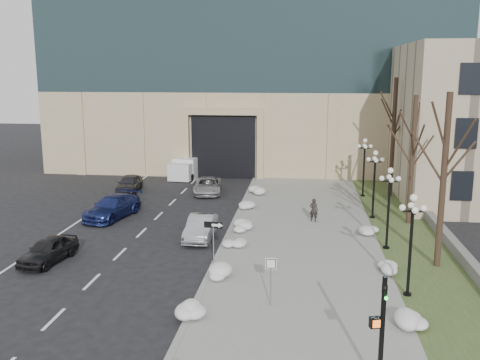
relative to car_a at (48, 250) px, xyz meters
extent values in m
plane|color=black|center=(9.82, -8.34, -0.67)|extent=(160.00, 160.00, 0.00)
cube|color=gray|center=(13.32, 5.66, -0.61)|extent=(9.00, 40.00, 0.12)
cube|color=gray|center=(8.82, 5.66, -0.60)|extent=(0.30, 40.00, 0.14)
cube|color=#384B25|center=(19.82, 5.66, -0.62)|extent=(4.00, 40.00, 0.10)
cube|color=slate|center=(21.82, 7.66, -0.32)|extent=(0.50, 30.00, 0.70)
cube|color=tan|center=(7.82, 33.66, 3.33)|extent=(40.00, 20.00, 8.00)
cube|color=black|center=(5.82, 24.66, 2.33)|extent=(6.00, 2.50, 6.00)
cube|color=tan|center=(5.82, 23.26, 5.63)|extent=(7.50, 0.60, 0.60)
cube|color=tan|center=(2.32, 23.26, 2.33)|extent=(0.60, 0.60, 6.00)
cube|color=tan|center=(9.32, 23.26, 2.33)|extent=(0.60, 0.60, 6.00)
cube|color=black|center=(23.82, 10.66, 1.83)|extent=(1.40, 0.25, 2.00)
cube|color=black|center=(23.82, 10.66, 5.33)|extent=(1.40, 0.25, 2.00)
cube|color=black|center=(23.82, 10.66, 8.83)|extent=(1.40, 0.25, 2.00)
imported|color=black|center=(0.00, 0.00, 0.00)|extent=(2.16, 4.14, 1.34)
imported|color=#9EA2A5|center=(7.27, 4.96, 0.04)|extent=(1.55, 4.33, 1.42)
imported|color=navy|center=(0.29, 8.85, 0.09)|extent=(3.21, 5.57, 1.52)
imported|color=#B6B6B6|center=(5.50, 17.03, -0.02)|extent=(2.69, 4.92, 1.31)
imported|color=#2F2E34|center=(-1.18, 16.87, 0.04)|extent=(2.05, 4.30, 1.42)
imported|color=black|center=(14.09, 9.17, 0.23)|extent=(0.64, 0.49, 1.57)
cube|color=silver|center=(2.42, 24.60, 0.30)|extent=(2.63, 5.05, 1.94)
cube|color=silver|center=(2.12, 21.70, 0.20)|extent=(2.19, 1.76, 1.55)
cylinder|color=black|center=(1.17, 21.99, -0.33)|extent=(0.31, 0.70, 0.68)
cylinder|color=black|center=(3.10, 21.79, -0.33)|extent=(0.31, 0.70, 0.68)
cylinder|color=black|center=(1.61, 26.15, -0.33)|extent=(0.31, 0.70, 0.68)
cylinder|color=black|center=(3.54, 25.94, -0.33)|extent=(0.31, 0.70, 0.68)
cylinder|color=slate|center=(8.96, -0.39, 0.62)|extent=(0.06, 0.06, 2.58)
cube|color=black|center=(8.96, -0.39, 1.81)|extent=(0.94, 0.12, 0.32)
cube|color=white|center=(9.11, -0.42, 1.81)|extent=(0.45, 0.05, 0.12)
cone|color=white|center=(9.35, -0.45, 1.81)|extent=(0.24, 0.28, 0.26)
cylinder|color=slate|center=(12.08, -4.20, 0.43)|extent=(0.06, 0.06, 2.21)
cube|color=white|center=(12.08, -4.20, 1.34)|extent=(0.48, 0.09, 0.48)
cube|color=black|center=(12.08, -4.23, 1.34)|extent=(0.42, 0.05, 0.42)
cube|color=white|center=(12.08, -4.23, 1.34)|extent=(0.36, 0.05, 0.36)
cylinder|color=black|center=(15.87, -9.98, 1.28)|extent=(0.16, 0.16, 3.91)
imported|color=black|center=(15.87, -9.98, 2.56)|extent=(0.40, 0.88, 0.18)
sphere|color=#19E533|center=(15.92, -10.12, 2.60)|extent=(0.12, 0.12, 0.12)
cube|color=black|center=(15.64, -10.05, 1.77)|extent=(0.39, 0.29, 0.34)
cube|color=orange|center=(15.67, -10.16, 1.77)|extent=(0.24, 0.09, 0.24)
ellipsoid|color=silver|center=(8.94, -5.32, -0.37)|extent=(1.10, 1.60, 0.36)
ellipsoid|color=silver|center=(9.30, -1.35, -0.37)|extent=(1.10, 1.60, 0.36)
ellipsoid|color=silver|center=(9.46, 3.56, -0.37)|extent=(1.10, 1.60, 0.36)
ellipsoid|color=silver|center=(9.24, 7.43, -0.37)|extent=(1.10, 1.60, 0.36)
ellipsoid|color=silver|center=(9.35, 12.03, -0.37)|extent=(1.10, 1.60, 0.36)
ellipsoid|color=silver|center=(9.44, 16.80, -0.37)|extent=(1.10, 1.60, 0.36)
ellipsoid|color=silver|center=(17.58, -5.64, -0.37)|extent=(1.10, 1.60, 0.36)
ellipsoid|color=silver|center=(17.52, 0.39, -0.37)|extent=(1.10, 1.60, 0.36)
ellipsoid|color=silver|center=(17.54, 6.76, -0.37)|extent=(1.10, 1.60, 0.36)
ellipsoid|color=silver|center=(9.43, 6.51, -0.37)|extent=(1.10, 1.60, 0.36)
cylinder|color=black|center=(18.12, -2.34, -0.57)|extent=(0.36, 0.36, 0.20)
cylinder|color=black|center=(18.12, -2.34, 1.33)|extent=(0.14, 0.14, 4.00)
cylinder|color=black|center=(18.12, -2.34, 3.33)|extent=(0.10, 0.90, 0.10)
cylinder|color=black|center=(18.12, -2.34, 3.33)|extent=(0.90, 0.10, 0.10)
sphere|color=silver|center=(18.12, -2.34, 3.93)|extent=(0.32, 0.32, 0.32)
sphere|color=silver|center=(18.57, -2.34, 3.48)|extent=(0.28, 0.28, 0.28)
sphere|color=silver|center=(17.67, -2.34, 3.48)|extent=(0.28, 0.28, 0.28)
sphere|color=silver|center=(18.12, -1.89, 3.48)|extent=(0.28, 0.28, 0.28)
sphere|color=silver|center=(18.12, -2.79, 3.48)|extent=(0.28, 0.28, 0.28)
cylinder|color=black|center=(18.12, 4.16, -0.57)|extent=(0.36, 0.36, 0.20)
cylinder|color=black|center=(18.12, 4.16, 1.33)|extent=(0.14, 0.14, 4.00)
cylinder|color=black|center=(18.12, 4.16, 3.33)|extent=(0.10, 0.90, 0.10)
cylinder|color=black|center=(18.12, 4.16, 3.33)|extent=(0.90, 0.10, 0.10)
sphere|color=silver|center=(18.12, 4.16, 3.93)|extent=(0.32, 0.32, 0.32)
sphere|color=silver|center=(18.57, 4.16, 3.48)|extent=(0.28, 0.28, 0.28)
sphere|color=silver|center=(17.67, 4.16, 3.48)|extent=(0.28, 0.28, 0.28)
sphere|color=silver|center=(18.12, 4.61, 3.48)|extent=(0.28, 0.28, 0.28)
sphere|color=silver|center=(18.12, 3.71, 3.48)|extent=(0.28, 0.28, 0.28)
cylinder|color=black|center=(18.12, 10.66, -0.57)|extent=(0.36, 0.36, 0.20)
cylinder|color=black|center=(18.12, 10.66, 1.33)|extent=(0.14, 0.14, 4.00)
cylinder|color=black|center=(18.12, 10.66, 3.33)|extent=(0.10, 0.90, 0.10)
cylinder|color=black|center=(18.12, 10.66, 3.33)|extent=(0.90, 0.10, 0.10)
sphere|color=silver|center=(18.12, 10.66, 3.93)|extent=(0.32, 0.32, 0.32)
sphere|color=silver|center=(18.57, 10.66, 3.48)|extent=(0.28, 0.28, 0.28)
sphere|color=silver|center=(17.67, 10.66, 3.48)|extent=(0.28, 0.28, 0.28)
sphere|color=silver|center=(18.12, 11.11, 3.48)|extent=(0.28, 0.28, 0.28)
sphere|color=silver|center=(18.12, 10.21, 3.48)|extent=(0.28, 0.28, 0.28)
cylinder|color=black|center=(18.12, 17.16, -0.57)|extent=(0.36, 0.36, 0.20)
cylinder|color=black|center=(18.12, 17.16, 1.33)|extent=(0.14, 0.14, 4.00)
cylinder|color=black|center=(18.12, 17.16, 3.33)|extent=(0.10, 0.90, 0.10)
cylinder|color=black|center=(18.12, 17.16, 3.33)|extent=(0.90, 0.10, 0.10)
sphere|color=silver|center=(18.12, 17.16, 3.93)|extent=(0.32, 0.32, 0.32)
sphere|color=silver|center=(18.57, 17.16, 3.48)|extent=(0.28, 0.28, 0.28)
sphere|color=silver|center=(17.67, 17.16, 3.48)|extent=(0.28, 0.28, 0.28)
sphere|color=silver|center=(18.12, 17.61, 3.48)|extent=(0.28, 0.28, 0.28)
sphere|color=silver|center=(18.12, 16.71, 3.48)|extent=(0.28, 0.28, 0.28)
cylinder|color=black|center=(20.32, 1.66, 3.83)|extent=(0.32, 0.32, 9.00)
cylinder|color=black|center=(20.32, 9.66, 3.58)|extent=(0.32, 0.32, 8.50)
cylinder|color=black|center=(20.32, 17.66, 4.08)|extent=(0.32, 0.32, 9.50)
camera|label=1|loc=(13.35, -25.57, 9.32)|focal=40.00mm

